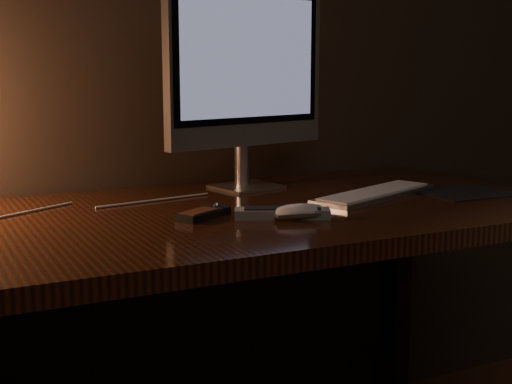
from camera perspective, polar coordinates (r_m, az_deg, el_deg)
name	(u,v)px	position (r m, az deg, el deg)	size (l,w,h in m)	color
desk	(208,260)	(1.65, -3.83, -5.42)	(1.60, 0.75, 0.75)	#3C1B0D
monitor	(247,72)	(1.82, -0.73, 9.60)	(0.47, 0.17, 0.50)	silver
keyboard	(375,193)	(1.75, 9.48, -0.11)	(0.39, 0.11, 0.01)	silver
mousepad	(464,192)	(1.85, 16.32, -0.01)	(0.23, 0.18, 0.00)	black
mouse	(300,213)	(1.48, 3.54, -1.72)	(0.11, 0.06, 0.02)	white
media_remote	(203,213)	(1.49, -4.23, -1.72)	(0.14, 0.11, 0.02)	black
tv_remote	(282,213)	(1.48, 2.11, -1.68)	(0.20, 0.13, 0.03)	#95989A
cable	(89,208)	(1.61, -13.20, -1.25)	(0.01, 0.01, 0.61)	white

